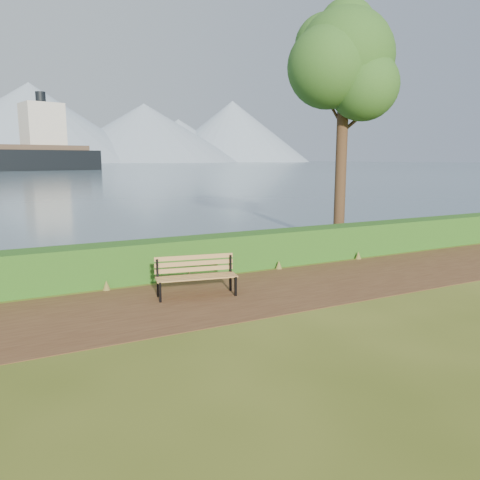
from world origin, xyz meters
TOP-DOWN VIEW (x-y plane):
  - ground at (0.00, 0.00)m, footprint 140.00×140.00m
  - path at (0.00, 0.30)m, footprint 40.00×3.40m
  - hedge at (0.00, 2.60)m, footprint 32.00×0.85m
  - water at (0.00, 260.00)m, footprint 700.00×510.00m
  - bench at (-1.46, 0.69)m, footprint 1.89×0.86m
  - tree at (5.59, 4.39)m, footprint 4.36×3.58m

SIDE VIEW (x-z plane):
  - ground at x=0.00m, z-range 0.00..0.00m
  - path at x=0.00m, z-range 0.00..0.01m
  - water at x=0.00m, z-range 0.00..0.01m
  - hedge at x=0.00m, z-range 0.00..1.00m
  - bench at x=-1.46m, z-range 0.07..0.98m
  - tree at x=5.59m, z-range 2.06..10.53m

